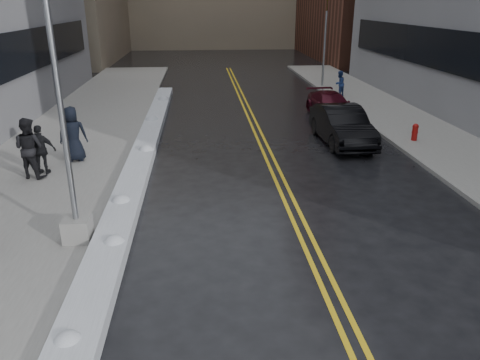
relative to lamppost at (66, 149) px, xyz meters
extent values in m
plane|color=black|center=(3.30, -2.00, -2.53)|extent=(160.00, 160.00, 0.00)
cube|color=gray|center=(-2.45, 8.00, -2.46)|extent=(5.50, 50.00, 0.15)
cube|color=gray|center=(13.30, 8.00, -2.46)|extent=(4.00, 50.00, 0.15)
cube|color=gold|center=(5.65, 8.00, -2.53)|extent=(0.12, 50.00, 0.01)
cube|color=gold|center=(5.95, 8.00, -2.53)|extent=(0.12, 50.00, 0.01)
cube|color=silver|center=(0.85, 6.00, -2.36)|extent=(0.90, 30.00, 0.34)
cube|color=gray|center=(0.00, 0.00, -2.08)|extent=(0.65, 0.65, 0.60)
cylinder|color=gray|center=(0.00, 0.00, 1.72)|extent=(0.14, 0.14, 7.00)
cylinder|color=maroon|center=(12.30, 8.00, -2.08)|extent=(0.24, 0.24, 0.60)
sphere|color=maroon|center=(12.30, 8.00, -1.78)|extent=(0.26, 0.26, 0.26)
cylinder|color=maroon|center=(12.30, 8.00, -2.03)|extent=(0.25, 0.10, 0.10)
cylinder|color=gray|center=(11.80, 22.00, 0.12)|extent=(0.14, 0.14, 5.00)
imported|color=#594C0C|center=(11.80, 22.00, 3.12)|extent=(0.16, 0.20, 1.00)
imported|color=black|center=(-2.60, 4.73, -1.35)|extent=(1.21, 1.08, 2.06)
imported|color=black|center=(-1.58, 6.42, -1.36)|extent=(1.09, 0.79, 2.05)
imported|color=black|center=(-2.33, 5.04, -1.52)|extent=(1.04, 0.49, 1.72)
imported|color=navy|center=(11.87, 18.10, -1.60)|extent=(0.96, 0.95, 1.56)
imported|color=black|center=(9.17, 8.32, -1.74)|extent=(1.81, 4.88, 1.59)
imported|color=#3E0A17|center=(10.01, 13.21, -1.90)|extent=(2.08, 4.47, 1.26)
camera|label=1|loc=(3.16, -10.76, 3.24)|focal=35.00mm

